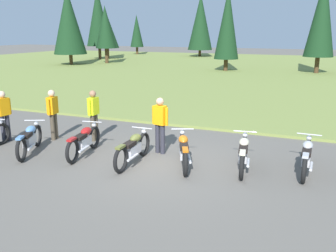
# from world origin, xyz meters

# --- Properties ---
(ground_plane) EXTENTS (140.00, 140.00, 0.00)m
(ground_plane) POSITION_xyz_m (0.00, 0.00, 0.00)
(ground_plane) COLOR #605B54
(grass_moorland) EXTENTS (80.00, 44.00, 0.10)m
(grass_moorland) POSITION_xyz_m (0.00, 25.76, 0.05)
(grass_moorland) COLOR olive
(grass_moorland) RESTS_ON ground
(forest_treeline) EXTENTS (43.64, 21.16, 8.62)m
(forest_treeline) POSITION_xyz_m (-7.26, 30.70, 4.27)
(forest_treeline) COLOR #47331E
(forest_treeline) RESTS_ON ground
(motorcycle_sky_blue) EXTENTS (1.01, 1.96, 0.88)m
(motorcycle_sky_blue) POSITION_xyz_m (-3.87, -0.71, 0.44)
(motorcycle_sky_blue) COLOR black
(motorcycle_sky_blue) RESTS_ON ground
(motorcycle_red) EXTENTS (0.66, 2.09, 0.88)m
(motorcycle_red) POSITION_xyz_m (-2.29, -0.24, 0.44)
(motorcycle_red) COLOR black
(motorcycle_red) RESTS_ON ground
(motorcycle_olive) EXTENTS (0.62, 2.10, 0.88)m
(motorcycle_olive) POSITION_xyz_m (-0.64, -0.33, 0.44)
(motorcycle_olive) COLOR black
(motorcycle_olive) RESTS_ON ground
(motorcycle_orange) EXTENTS (0.98, 1.97, 0.88)m
(motorcycle_orange) POSITION_xyz_m (0.68, 0.04, 0.44)
(motorcycle_orange) COLOR black
(motorcycle_orange) RESTS_ON ground
(motorcycle_cream) EXTENTS (0.65, 2.09, 0.88)m
(motorcycle_cream) POSITION_xyz_m (2.21, 0.40, 0.44)
(motorcycle_cream) COLOR black
(motorcycle_cream) RESTS_ON ground
(motorcycle_silver) EXTENTS (0.62, 2.10, 0.88)m
(motorcycle_silver) POSITION_xyz_m (3.74, 0.75, 0.44)
(motorcycle_silver) COLOR black
(motorcycle_silver) RESTS_ON ground
(rider_with_back_turned) EXTENTS (0.27, 0.55, 1.67)m
(rider_with_back_turned) POSITION_xyz_m (-4.15, 0.72, 0.95)
(rider_with_back_turned) COLOR #4C4233
(rider_with_back_turned) RESTS_ON ground
(rider_checking_bike) EXTENTS (0.28, 0.54, 1.67)m
(rider_checking_bike) POSITION_xyz_m (-5.47, -0.06, 0.95)
(rider_checking_bike) COLOR #2D2D38
(rider_checking_bike) RESTS_ON ground
(rider_near_row_end) EXTENTS (0.22, 0.55, 1.67)m
(rider_near_row_end) POSITION_xyz_m (-2.84, 1.14, 0.95)
(rider_near_row_end) COLOR #4C4233
(rider_near_row_end) RESTS_ON ground
(rider_in_hivis_vest) EXTENTS (0.54, 0.29, 1.67)m
(rider_in_hivis_vest) POSITION_xyz_m (-0.31, 0.75, 0.95)
(rider_in_hivis_vest) COLOR #2D2D38
(rider_in_hivis_vest) RESTS_ON ground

